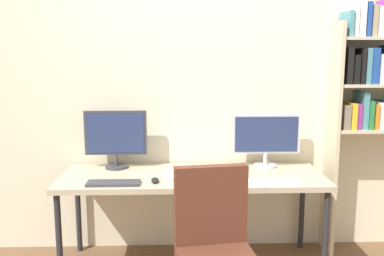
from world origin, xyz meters
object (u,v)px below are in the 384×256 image
keyboard_left (113,183)px  monitor_right (266,137)px  monitor_left (116,136)px  laptop_closed (188,173)px  bookshelf (377,90)px  keyboard_right (272,182)px  desk (192,181)px  computer_mouse (155,180)px

keyboard_left → monitor_right: bearing=20.9°
monitor_left → laptop_closed: (0.57, -0.22, -0.25)m
bookshelf → keyboard_right: bearing=-153.5°
desk → monitor_left: size_ratio=4.04×
keyboard_left → keyboard_right: (1.12, 0.00, 0.00)m
monitor_left → keyboard_right: size_ratio=1.31×
monitor_left → computer_mouse: 0.57m
bookshelf → keyboard_left: bearing=-167.3°
keyboard_right → desk: bearing=157.7°
desk → bookshelf: size_ratio=0.97×
monitor_right → keyboard_left: (-1.16, -0.44, -0.23)m
desk → monitor_left: bearing=160.5°
monitor_right → keyboard_left: 1.26m
monitor_left → keyboard_right: (1.16, -0.44, -0.25)m
keyboard_right → computer_mouse: bearing=177.3°
desk → computer_mouse: size_ratio=20.67×
bookshelf → keyboard_right: 1.20m
bookshelf → laptop_closed: bearing=-171.0°
monitor_right → computer_mouse: size_ratio=5.70×
bookshelf → keyboard_left: (-2.04, -0.46, -0.61)m
desk → monitor_right: monitor_right is taller
desk → laptop_closed: size_ratio=6.20×
keyboard_left → computer_mouse: computer_mouse is taller
keyboard_left → desk: bearing=22.3°
desk → monitor_right: 0.70m
desk → monitor_right: (0.60, 0.21, 0.30)m
bookshelf → keyboard_left: 2.18m
monitor_right → keyboard_left: bearing=-159.1°
computer_mouse → laptop_closed: computer_mouse is taller
monitor_right → laptop_closed: bearing=-160.8°
keyboard_right → monitor_left: bearing=159.1°
keyboard_right → laptop_closed: 0.63m
desk → keyboard_right: keyboard_right is taller
monitor_left → monitor_right: (1.20, -0.00, -0.02)m
computer_mouse → laptop_closed: size_ratio=0.30×
monitor_left → monitor_right: size_ratio=0.90×
keyboard_right → laptop_closed: (-0.59, 0.22, 0.00)m
desk → bookshelf: bearing=8.8°
bookshelf → monitor_left: (-2.08, -0.02, -0.36)m
keyboard_right → computer_mouse: size_ratio=3.90×
monitor_left → computer_mouse: bearing=-50.8°
bookshelf → monitor_right: 0.96m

